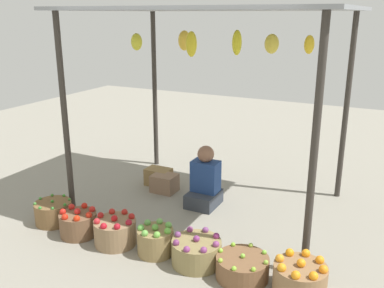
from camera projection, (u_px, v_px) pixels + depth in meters
ground_plane at (211, 203)px, 5.50m from camera, size 14.00×14.00×0.00m
market_stall_structure at (213, 26)px, 4.87m from camera, size 3.13×2.28×2.42m
vendor_person at (205, 183)px, 5.39m from camera, size 0.36×0.44×0.78m
basket_green_chilies at (53, 212)px, 4.98m from camera, size 0.42×0.42×0.29m
basket_red_tomatoes at (78, 223)px, 4.69m from camera, size 0.41×0.41×0.32m
basket_red_apples at (115, 231)px, 4.51m from camera, size 0.44×0.44×0.33m
basket_green_apples at (155, 241)px, 4.33m from camera, size 0.37×0.37×0.33m
basket_purple_onions at (196, 252)px, 4.15m from camera, size 0.49×0.49×0.30m
basket_limes at (242, 267)px, 3.94m from camera, size 0.49×0.49×0.25m
basket_oranges at (300, 280)px, 3.67m from camera, size 0.46×0.46×0.36m
wooden_crate_near_vendor at (159, 177)px, 6.07m from camera, size 0.35×0.24×0.24m
wooden_crate_stacked_rear at (165, 183)px, 5.85m from camera, size 0.33×0.28×0.24m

